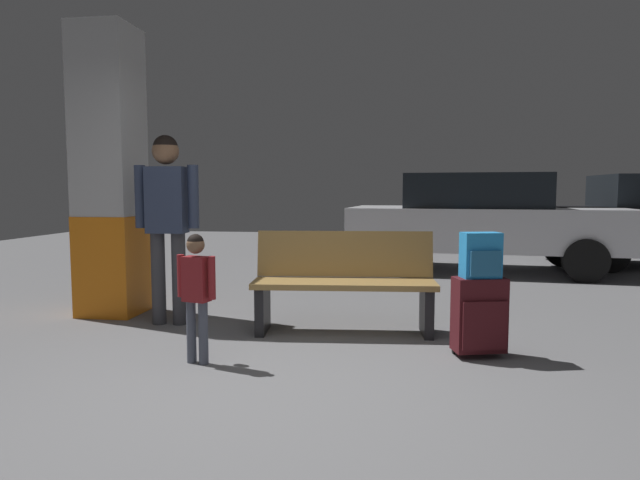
# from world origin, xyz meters

# --- Properties ---
(ground_plane) EXTENTS (18.00, 18.00, 0.10)m
(ground_plane) POSITION_xyz_m (0.00, 4.00, -0.05)
(ground_plane) COLOR slate
(structural_pillar) EXTENTS (0.57, 0.57, 2.87)m
(structural_pillar) POSITION_xyz_m (-2.02, 2.05, 1.42)
(structural_pillar) COLOR orange
(structural_pillar) RESTS_ON ground_plane
(bench) EXTENTS (1.64, 0.65, 0.89)m
(bench) POSITION_xyz_m (0.38, 1.67, 0.44)
(bench) COLOR #9E7A42
(bench) RESTS_ON ground_plane
(suitcase) EXTENTS (0.42, 0.31, 0.60)m
(suitcase) POSITION_xyz_m (1.47, 1.05, 0.32)
(suitcase) COLOR #471419
(suitcase) RESTS_ON ground_plane
(backpack_bright) EXTENTS (0.31, 0.25, 0.34)m
(backpack_bright) POSITION_xyz_m (1.47, 1.05, 0.77)
(backpack_bright) COLOR #268CD8
(backpack_bright) RESTS_ON suitcase
(child) EXTENTS (0.31, 0.22, 0.95)m
(child) POSITION_xyz_m (-0.59, 0.60, 0.58)
(child) COLOR #4C5160
(child) RESTS_ON ground_plane
(adult) EXTENTS (0.60, 0.24, 1.76)m
(adult) POSITION_xyz_m (-1.27, 1.70, 1.09)
(adult) COLOR #38383D
(adult) RESTS_ON ground_plane
(parked_car_near) EXTENTS (4.24, 2.10, 1.51)m
(parked_car_near) POSITION_xyz_m (2.14, 5.68, 0.81)
(parked_car_near) COLOR silver
(parked_car_near) RESTS_ON ground_plane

